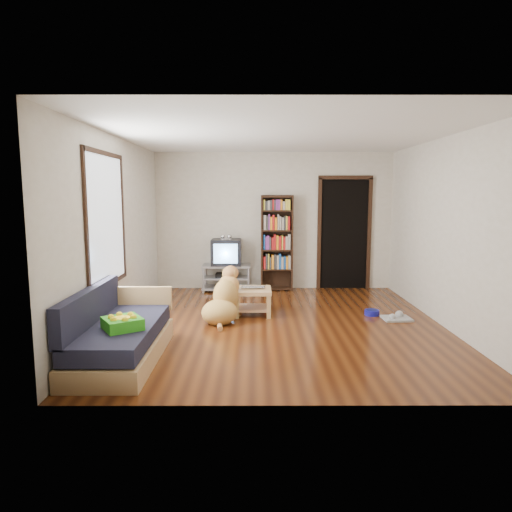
{
  "coord_description": "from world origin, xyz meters",
  "views": [
    {
      "loc": [
        -0.36,
        -6.24,
        1.82
      ],
      "look_at": [
        -0.35,
        0.52,
        0.9
      ],
      "focal_mm": 32.0,
      "sensor_mm": 36.0,
      "label": 1
    }
  ],
  "objects_px": {
    "crt_tv": "(226,252)",
    "coffee_table": "(253,296)",
    "tv_stand": "(227,277)",
    "bookshelf": "(277,238)",
    "green_cushion": "(122,323)",
    "dog": "(224,301)",
    "dog_bowl": "(372,312)",
    "sofa": "(118,337)",
    "grey_rag": "(397,318)",
    "laptop": "(253,288)"
  },
  "relations": [
    {
      "from": "tv_stand",
      "to": "coffee_table",
      "type": "xyz_separation_m",
      "value": [
        0.51,
        -1.72,
        0.01
      ]
    },
    {
      "from": "grey_rag",
      "to": "coffee_table",
      "type": "xyz_separation_m",
      "value": [
        -2.11,
        0.29,
        0.27
      ]
    },
    {
      "from": "laptop",
      "to": "bookshelf",
      "type": "relative_size",
      "value": 0.2
    },
    {
      "from": "crt_tv",
      "to": "grey_rag",
      "type": "bearing_deg",
      "value": -38.0
    },
    {
      "from": "bookshelf",
      "to": "dog",
      "type": "relative_size",
      "value": 1.86
    },
    {
      "from": "green_cushion",
      "to": "dog",
      "type": "xyz_separation_m",
      "value": [
        0.94,
        1.8,
        -0.19
      ]
    },
    {
      "from": "laptop",
      "to": "dog",
      "type": "distance_m",
      "value": 0.53
    },
    {
      "from": "green_cushion",
      "to": "laptop",
      "type": "height_order",
      "value": "green_cushion"
    },
    {
      "from": "green_cushion",
      "to": "laptop",
      "type": "distance_m",
      "value": 2.51
    },
    {
      "from": "dog_bowl",
      "to": "grey_rag",
      "type": "relative_size",
      "value": 0.55
    },
    {
      "from": "grey_rag",
      "to": "dog_bowl",
      "type": "bearing_deg",
      "value": 140.19
    },
    {
      "from": "coffee_table",
      "to": "tv_stand",
      "type": "bearing_deg",
      "value": 106.36
    },
    {
      "from": "dog_bowl",
      "to": "sofa",
      "type": "bearing_deg",
      "value": -150.45
    },
    {
      "from": "dog_bowl",
      "to": "tv_stand",
      "type": "bearing_deg",
      "value": 142.59
    },
    {
      "from": "laptop",
      "to": "grey_rag",
      "type": "height_order",
      "value": "laptop"
    },
    {
      "from": "crt_tv",
      "to": "dog",
      "type": "bearing_deg",
      "value": -87.55
    },
    {
      "from": "laptop",
      "to": "tv_stand",
      "type": "relative_size",
      "value": 0.4
    },
    {
      "from": "grey_rag",
      "to": "dog",
      "type": "distance_m",
      "value": 2.54
    },
    {
      "from": "laptop",
      "to": "dog_bowl",
      "type": "height_order",
      "value": "laptop"
    },
    {
      "from": "green_cushion",
      "to": "sofa",
      "type": "xyz_separation_m",
      "value": [
        -0.12,
        0.23,
        -0.22
      ]
    },
    {
      "from": "sofa",
      "to": "laptop",
      "type": "bearing_deg",
      "value": 51.76
    },
    {
      "from": "green_cushion",
      "to": "tv_stand",
      "type": "relative_size",
      "value": 0.4
    },
    {
      "from": "dog_bowl",
      "to": "sofa",
      "type": "height_order",
      "value": "sofa"
    },
    {
      "from": "laptop",
      "to": "dog",
      "type": "bearing_deg",
      "value": -139.71
    },
    {
      "from": "bookshelf",
      "to": "coffee_table",
      "type": "height_order",
      "value": "bookshelf"
    },
    {
      "from": "dog_bowl",
      "to": "crt_tv",
      "type": "distance_m",
      "value": 3.01
    },
    {
      "from": "laptop",
      "to": "tv_stand",
      "type": "bearing_deg",
      "value": 109.92
    },
    {
      "from": "crt_tv",
      "to": "dog_bowl",
      "type": "bearing_deg",
      "value": -37.76
    },
    {
      "from": "green_cushion",
      "to": "laptop",
      "type": "bearing_deg",
      "value": 24.23
    },
    {
      "from": "laptop",
      "to": "sofa",
      "type": "height_order",
      "value": "sofa"
    },
    {
      "from": "crt_tv",
      "to": "coffee_table",
      "type": "bearing_deg",
      "value": -73.84
    },
    {
      "from": "bookshelf",
      "to": "dog",
      "type": "height_order",
      "value": "bookshelf"
    },
    {
      "from": "dog_bowl",
      "to": "sofa",
      "type": "relative_size",
      "value": 0.12
    },
    {
      "from": "crt_tv",
      "to": "coffee_table",
      "type": "distance_m",
      "value": 1.88
    },
    {
      "from": "laptop",
      "to": "tv_stand",
      "type": "distance_m",
      "value": 1.83
    },
    {
      "from": "bookshelf",
      "to": "dog_bowl",
      "type": "bearing_deg",
      "value": -53.82
    },
    {
      "from": "tv_stand",
      "to": "green_cushion",
      "type": "bearing_deg",
      "value": -102.4
    },
    {
      "from": "bookshelf",
      "to": "sofa",
      "type": "distance_m",
      "value": 4.26
    },
    {
      "from": "crt_tv",
      "to": "sofa",
      "type": "xyz_separation_m",
      "value": [
        -0.97,
        -3.65,
        -0.48
      ]
    },
    {
      "from": "laptop",
      "to": "dog",
      "type": "height_order",
      "value": "dog"
    },
    {
      "from": "green_cushion",
      "to": "coffee_table",
      "type": "relative_size",
      "value": 0.66
    },
    {
      "from": "coffee_table",
      "to": "dog",
      "type": "height_order",
      "value": "dog"
    },
    {
      "from": "bookshelf",
      "to": "coffee_table",
      "type": "distance_m",
      "value": 2.0
    },
    {
      "from": "tv_stand",
      "to": "bookshelf",
      "type": "height_order",
      "value": "bookshelf"
    },
    {
      "from": "grey_rag",
      "to": "crt_tv",
      "type": "height_order",
      "value": "crt_tv"
    },
    {
      "from": "dog_bowl",
      "to": "coffee_table",
      "type": "bearing_deg",
      "value": 178.58
    },
    {
      "from": "green_cushion",
      "to": "laptop",
      "type": "xyz_separation_m",
      "value": [
        1.36,
        2.11,
        -0.07
      ]
    },
    {
      "from": "grey_rag",
      "to": "crt_tv",
      "type": "relative_size",
      "value": 0.69
    },
    {
      "from": "grey_rag",
      "to": "coffee_table",
      "type": "relative_size",
      "value": 0.73
    },
    {
      "from": "crt_tv",
      "to": "coffee_table",
      "type": "relative_size",
      "value": 1.05
    }
  ]
}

